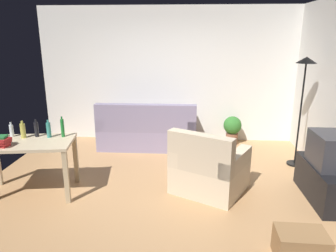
{
  "coord_description": "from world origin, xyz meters",
  "views": [
    {
      "loc": [
        0.41,
        -4.31,
        2.12
      ],
      "look_at": [
        0.1,
        0.5,
        0.75
      ],
      "focal_mm": 33.89,
      "sensor_mm": 36.0,
      "label": 1
    }
  ],
  "objects_px": {
    "torchiere_lamp": "(304,82)",
    "tv_stand": "(325,183)",
    "tv": "(330,150)",
    "book_stack": "(0,141)",
    "potted_plant": "(232,128)",
    "bottle_dark": "(36,129)",
    "desk": "(27,149)",
    "armchair": "(208,170)",
    "bottle_tall": "(49,130)",
    "storage_box": "(301,246)",
    "bottle_squat": "(23,130)",
    "bottle_green": "(63,128)",
    "bottle_clear": "(12,131)",
    "couch": "(148,132)"
  },
  "relations": [
    {
      "from": "couch",
      "to": "tv_stand",
      "type": "bearing_deg",
      "value": 143.79
    },
    {
      "from": "storage_box",
      "to": "bottle_green",
      "type": "distance_m",
      "value": 3.27
    },
    {
      "from": "tv",
      "to": "book_stack",
      "type": "height_order",
      "value": "tv"
    },
    {
      "from": "storage_box",
      "to": "bottle_squat",
      "type": "bearing_deg",
      "value": 158.75
    },
    {
      "from": "armchair",
      "to": "bottle_tall",
      "type": "xyz_separation_m",
      "value": [
        -2.22,
        -0.02,
        0.55
      ]
    },
    {
      "from": "bottle_clear",
      "to": "book_stack",
      "type": "distance_m",
      "value": 0.42
    },
    {
      "from": "tv_stand",
      "to": "torchiere_lamp",
      "type": "bearing_deg",
      "value": 0.0
    },
    {
      "from": "tv",
      "to": "bottle_dark",
      "type": "xyz_separation_m",
      "value": [
        -3.95,
        0.14,
        0.17
      ]
    },
    {
      "from": "couch",
      "to": "bottle_tall",
      "type": "height_order",
      "value": "bottle_tall"
    },
    {
      "from": "torchiere_lamp",
      "to": "bottle_dark",
      "type": "relative_size",
      "value": 7.25
    },
    {
      "from": "storage_box",
      "to": "bottle_clear",
      "type": "bearing_deg",
      "value": 159.17
    },
    {
      "from": "bottle_tall",
      "to": "tv_stand",
      "type": "bearing_deg",
      "value": -1.74
    },
    {
      "from": "tv_stand",
      "to": "bottle_squat",
      "type": "distance_m",
      "value": 4.16
    },
    {
      "from": "bottle_green",
      "to": "book_stack",
      "type": "relative_size",
      "value": 1.13
    },
    {
      "from": "storage_box",
      "to": "bottle_dark",
      "type": "distance_m",
      "value": 3.59
    },
    {
      "from": "torchiere_lamp",
      "to": "bottle_squat",
      "type": "bearing_deg",
      "value": -164.65
    },
    {
      "from": "potted_plant",
      "to": "tv_stand",
      "type": "bearing_deg",
      "value": -67.2
    },
    {
      "from": "tv",
      "to": "bottle_tall",
      "type": "bearing_deg",
      "value": 88.26
    },
    {
      "from": "desk",
      "to": "bottle_green",
      "type": "bearing_deg",
      "value": 21.33
    },
    {
      "from": "bottle_squat",
      "to": "bottle_tall",
      "type": "xyz_separation_m",
      "value": [
        0.35,
        0.04,
        0.0
      ]
    },
    {
      "from": "tv_stand",
      "to": "bottle_clear",
      "type": "distance_m",
      "value": 4.34
    },
    {
      "from": "couch",
      "to": "torchiere_lamp",
      "type": "distance_m",
      "value": 2.93
    },
    {
      "from": "bottle_dark",
      "to": "potted_plant",
      "type": "bearing_deg",
      "value": 34.79
    },
    {
      "from": "desk",
      "to": "armchair",
      "type": "xyz_separation_m",
      "value": [
        2.46,
        0.21,
        -0.33
      ]
    },
    {
      "from": "potted_plant",
      "to": "storage_box",
      "type": "bearing_deg",
      "value": -86.43
    },
    {
      "from": "desk",
      "to": "tv",
      "type": "bearing_deg",
      "value": -7.18
    },
    {
      "from": "torchiere_lamp",
      "to": "potted_plant",
      "type": "distance_m",
      "value": 1.77
    },
    {
      "from": "bottle_clear",
      "to": "tv",
      "type": "bearing_deg",
      "value": -1.49
    },
    {
      "from": "bottle_dark",
      "to": "bottle_green",
      "type": "xyz_separation_m",
      "value": [
        0.37,
        0.02,
        0.02
      ]
    },
    {
      "from": "desk",
      "to": "storage_box",
      "type": "height_order",
      "value": "desk"
    },
    {
      "from": "bottle_tall",
      "to": "bottle_green",
      "type": "relative_size",
      "value": 0.86
    },
    {
      "from": "tv_stand",
      "to": "storage_box",
      "type": "height_order",
      "value": "tv_stand"
    },
    {
      "from": "tv_stand",
      "to": "potted_plant",
      "type": "distance_m",
      "value": 2.42
    },
    {
      "from": "bottle_tall",
      "to": "armchair",
      "type": "bearing_deg",
      "value": 0.43
    },
    {
      "from": "desk",
      "to": "book_stack",
      "type": "distance_m",
      "value": 0.36
    },
    {
      "from": "bottle_clear",
      "to": "bottle_squat",
      "type": "bearing_deg",
      "value": -12.77
    },
    {
      "from": "bottle_green",
      "to": "couch",
      "type": "bearing_deg",
      "value": 61.4
    },
    {
      "from": "tv",
      "to": "storage_box",
      "type": "distance_m",
      "value": 1.54
    },
    {
      "from": "bottle_squat",
      "to": "bottle_green",
      "type": "relative_size",
      "value": 0.83
    },
    {
      "from": "torchiere_lamp",
      "to": "tv_stand",
      "type": "bearing_deg",
      "value": -90.0
    },
    {
      "from": "desk",
      "to": "torchiere_lamp",
      "type": "bearing_deg",
      "value": 9.4
    },
    {
      "from": "tv",
      "to": "bottle_dark",
      "type": "relative_size",
      "value": 2.4
    },
    {
      "from": "storage_box",
      "to": "bottle_squat",
      "type": "height_order",
      "value": "bottle_squat"
    },
    {
      "from": "couch",
      "to": "bottle_green",
      "type": "xyz_separation_m",
      "value": [
        -0.96,
        -1.76,
        0.58
      ]
    },
    {
      "from": "torchiere_lamp",
      "to": "potted_plant",
      "type": "xyz_separation_m",
      "value": [
        -0.94,
        1.03,
        -1.08
      ]
    },
    {
      "from": "book_stack",
      "to": "bottle_clear",
      "type": "bearing_deg",
      "value": 100.31
    },
    {
      "from": "couch",
      "to": "bottle_green",
      "type": "distance_m",
      "value": 2.09
    },
    {
      "from": "couch",
      "to": "tv",
      "type": "bearing_deg",
      "value": 143.82
    },
    {
      "from": "bottle_dark",
      "to": "bottle_tall",
      "type": "height_order",
      "value": "same"
    },
    {
      "from": "tv",
      "to": "armchair",
      "type": "bearing_deg",
      "value": 85.15
    }
  ]
}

